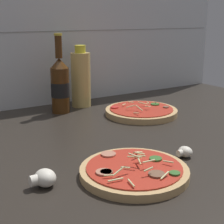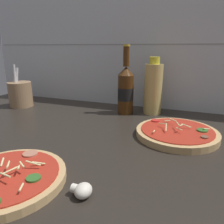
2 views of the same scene
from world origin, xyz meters
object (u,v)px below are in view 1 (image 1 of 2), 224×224
(pizza_near, at_px, (134,171))
(mushroom_right, at_px, (44,178))
(mushroom_left, at_px, (185,152))
(pizza_far, at_px, (141,111))
(oil_bottle, at_px, (81,79))
(beer_bottle, at_px, (60,85))

(pizza_near, bearing_deg, mushroom_right, 162.77)
(mushroom_left, bearing_deg, pizza_far, 69.30)
(mushroom_left, bearing_deg, oil_bottle, 88.61)
(pizza_near, bearing_deg, pizza_far, 51.48)
(pizza_near, height_order, beer_bottle, beer_bottle)
(pizza_near, height_order, oil_bottle, oil_bottle)
(oil_bottle, relative_size, mushroom_right, 4.35)
(mushroom_left, bearing_deg, mushroom_right, 173.54)
(pizza_near, distance_m, beer_bottle, 0.56)
(mushroom_right, bearing_deg, beer_bottle, 62.73)
(mushroom_right, bearing_deg, pizza_far, 33.57)
(pizza_near, bearing_deg, beer_bottle, 82.37)
(mushroom_left, relative_size, mushroom_right, 0.75)
(pizza_near, xyz_separation_m, pizza_far, (0.30, 0.37, 0.00))
(oil_bottle, bearing_deg, beer_bottle, -157.93)
(oil_bottle, height_order, mushroom_right, oil_bottle)
(beer_bottle, xyz_separation_m, mushroom_right, (-0.25, -0.49, -0.08))
(beer_bottle, bearing_deg, mushroom_right, -117.27)
(beer_bottle, height_order, mushroom_right, beer_bottle)
(pizza_near, xyz_separation_m, beer_bottle, (0.07, 0.55, 0.09))
(oil_bottle, distance_m, mushroom_right, 0.65)
(pizza_near, xyz_separation_m, oil_bottle, (0.18, 0.59, 0.09))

